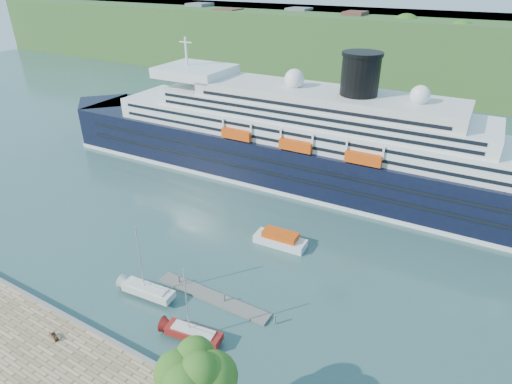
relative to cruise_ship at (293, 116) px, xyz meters
The scene contains 9 objects.
ground 52.47m from the cruise_ship, 86.62° to the right, with size 400.00×400.00×0.00m, color #2A4C48.
far_hillside 94.34m from the cruise_ship, 88.18° to the left, with size 400.00×50.00×24.00m, color #2D5A24.
quay_coping 52.39m from the cruise_ship, 86.63° to the right, with size 220.00×0.50×0.30m, color slate.
cruise_ship is the anchor object (origin of this frame).
park_bench 55.20m from the cruise_ship, 93.88° to the right, with size 1.40×0.57×0.90m, color #401E12, non-canonical shape.
floating_pontoon 41.12m from the cruise_ship, 79.09° to the right, with size 16.72×2.04×0.37m, color gray, non-canonical shape.
sailboat_white_near 43.09m from the cruise_ship, 90.04° to the right, with size 8.04×2.23×10.38m, color silver, non-canonical shape.
sailboat_red 47.00m from the cruise_ship, 77.98° to the right, with size 7.54×2.09×9.73m, color maroon, non-canonical shape.
tender_launch 27.49m from the cruise_ship, 67.62° to the right, with size 8.33×2.85×2.30m, color #DB470C, non-canonical shape.
Camera 1 is at (31.16, -22.24, 38.68)m, focal length 30.00 mm.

